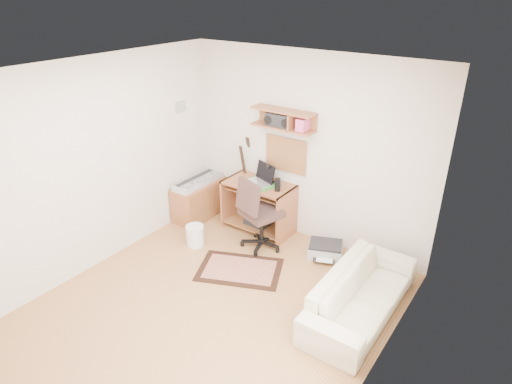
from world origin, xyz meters
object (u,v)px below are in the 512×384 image
Objects in this scene: task_chair at (262,213)px; printer at (325,249)px; desk at (259,207)px; sofa at (362,287)px; cabinet at (200,200)px.

printer is (0.82, 0.32, -0.44)m from task_chair.
desk is 0.95× the size of task_chair.
task_chair is 0.99m from printer.
desk is 2.13m from sofa.
printer is 1.19m from sofa.
task_chair is 0.60× the size of sofa.
desk is 1.16m from printer.
task_chair is at bearing 73.60° from sofa.
desk reaches higher than sofa.
printer is 0.26× the size of sofa.
task_chair reaches higher than printer.
cabinet is at bearing 161.07° from printer.
sofa is at bearing -23.38° from desk.
task_chair is 1.17× the size of cabinet.
printer is at bearing 3.64° from cabinet.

